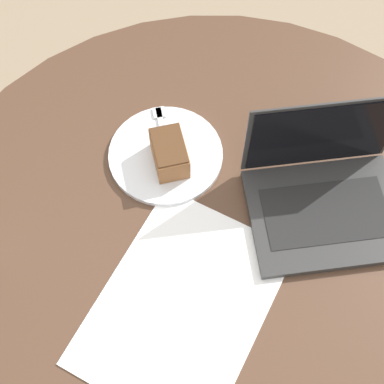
# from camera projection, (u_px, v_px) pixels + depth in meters

# --- Properties ---
(ground_plane) EXTENTS (12.00, 12.00, 0.00)m
(ground_plane) POSITION_uv_depth(u_px,v_px,m) (210.00, 334.00, 1.65)
(ground_plane) COLOR gray
(dining_table) EXTENTS (1.25, 1.25, 0.71)m
(dining_table) POSITION_uv_depth(u_px,v_px,m) (218.00, 271.00, 1.14)
(dining_table) COLOR #4C3323
(dining_table) RESTS_ON ground_plane
(paper_document) EXTENTS (0.47, 0.41, 0.00)m
(paper_document) POSITION_uv_depth(u_px,v_px,m) (183.00, 304.00, 0.98)
(paper_document) COLOR white
(paper_document) RESTS_ON dining_table
(plate) EXTENTS (0.24, 0.24, 0.01)m
(plate) POSITION_uv_depth(u_px,v_px,m) (166.00, 155.00, 1.12)
(plate) COLOR silver
(plate) RESTS_ON dining_table
(cake_slice) EXTENTS (0.11, 0.09, 0.06)m
(cake_slice) POSITION_uv_depth(u_px,v_px,m) (169.00, 153.00, 1.08)
(cake_slice) COLOR brown
(cake_slice) RESTS_ON plate
(fork) EXTENTS (0.17, 0.07, 0.00)m
(fork) POSITION_uv_depth(u_px,v_px,m) (163.00, 133.00, 1.14)
(fork) COLOR silver
(fork) RESTS_ON plate
(laptop) EXTENTS (0.30, 0.34, 0.21)m
(laptop) POSITION_uv_depth(u_px,v_px,m) (324.00, 195.00, 1.04)
(laptop) COLOR #2D2D2D
(laptop) RESTS_ON dining_table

